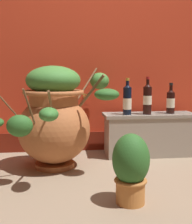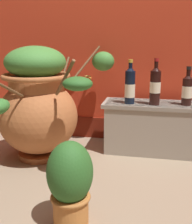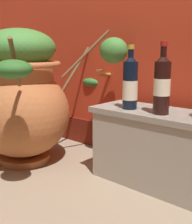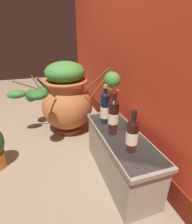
{
  "view_description": "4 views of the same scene",
  "coord_description": "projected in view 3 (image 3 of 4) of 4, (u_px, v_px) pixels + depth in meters",
  "views": [
    {
      "loc": [
        -0.39,
        -1.83,
        0.77
      ],
      "look_at": [
        -0.09,
        0.75,
        0.44
      ],
      "focal_mm": 46.7,
      "sensor_mm": 36.0,
      "label": 1
    },
    {
      "loc": [
        0.38,
        -1.38,
        0.89
      ],
      "look_at": [
        -0.04,
        0.71,
        0.34
      ],
      "focal_mm": 45.96,
      "sensor_mm": 36.0,
      "label": 2
    },
    {
      "loc": [
        1.06,
        -0.45,
        0.71
      ],
      "look_at": [
        0.01,
        0.75,
        0.37
      ],
      "focal_mm": 45.71,
      "sensor_mm": 36.0,
      "label": 3
    },
    {
      "loc": [
        1.45,
        0.32,
        1.12
      ],
      "look_at": [
        -0.06,
        0.81,
        0.39
      ],
      "focal_mm": 27.43,
      "sensor_mm": 36.0,
      "label": 4
    }
  ],
  "objects": [
    {
      "name": "wine_bottle_right",
      "position": [
        130.0,
        83.0,
        1.51
      ],
      "size": [
        0.08,
        0.08,
        0.34
      ],
      "color": "black",
      "rests_on": "stone_ledge"
    },
    {
      "name": "wine_bottle_left",
      "position": [
        162.0,
        83.0,
        1.38
      ],
      "size": [
        0.08,
        0.08,
        0.35
      ],
      "color": "black",
      "rests_on": "stone_ledge"
    },
    {
      "name": "stone_ledge",
      "position": [
        171.0,
        149.0,
        1.47
      ],
      "size": [
        0.88,
        0.31,
        0.4
      ],
      "color": "#9E9384",
      "rests_on": "ground_plane"
    },
    {
      "name": "terracotta_urn",
      "position": [
        21.0,
        98.0,
        1.8
      ],
      "size": [
        1.11,
        1.26,
        0.85
      ],
      "color": "#B26638",
      "rests_on": "ground_plane"
    }
  ]
}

